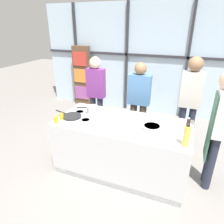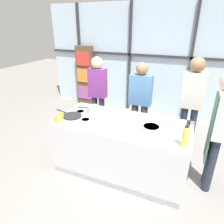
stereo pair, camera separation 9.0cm
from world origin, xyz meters
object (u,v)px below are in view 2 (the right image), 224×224
Objects in this scene: saucepan at (93,109)px; frying_pan at (72,116)px; chef at (219,125)px; juice_glass_near at (56,119)px; spectator_center_left at (140,99)px; spectator_far_left at (98,90)px; mixing_bowl at (151,128)px; juice_glass_far at (62,116)px; spectator_center_right at (192,99)px; white_plate at (155,118)px; pepper_grinder at (188,125)px; oil_bottle at (185,137)px.

frying_pan is at bearing -136.19° from saucepan.
chef is 2.33m from juice_glass_near.
spectator_center_left is at bearing 57.28° from saucepan.
spectator_center_left is (0.93, 0.00, -0.06)m from spectator_far_left.
chef reaches higher than mixing_bowl.
juice_glass_far is at bearing 53.45° from spectator_center_left.
chef is 1.08× the size of spectator_center_left.
spectator_far_left reaches higher than saucepan.
white_plate is (-0.49, -0.66, -0.17)m from spectator_center_right.
spectator_center_right is 0.84m from white_plate.
spectator_center_right is at bearing 36.89° from juice_glass_near.
spectator_far_left is 17.27× the size of juice_glass_near.
juice_glass_far reaches higher than white_plate.
spectator_center_left is at bearing 53.93° from frying_pan.
frying_pan is 5.48× the size of juice_glass_near.
spectator_center_left is 3.06× the size of frying_pan.
saucepan is (-1.51, -0.90, -0.10)m from spectator_center_right.
juice_glass_far is at bearing -167.58° from pepper_grinder.
juice_glass_near is at bearing -163.59° from pepper_grinder.
chef reaches higher than juice_glass_near.
spectator_far_left is 1.27m from juice_glass_far.
spectator_center_right reaches higher than mixing_bowl.
spectator_far_left is 4.86× the size of saucepan.
spectator_center_left is at bearing -0.00° from spectator_center_right.
juice_glass_far is (-1.88, 0.07, -0.09)m from oil_bottle.
spectator_far_left is at bearing 155.70° from pepper_grinder.
pepper_grinder is 1.93m from juice_glass_far.
spectator_center_right is 3.35× the size of frying_pan.
white_plate is (1.28, 0.48, -0.01)m from frying_pan.
frying_pan is (-0.83, -1.14, -0.03)m from spectator_center_left.
saucepan is 1.58m from oil_bottle.
white_plate is at bearing 28.38° from juice_glass_near.
saucepan is 1.05m from white_plate.
pepper_grinder is (0.95, -0.85, 0.03)m from spectator_center_left.
spectator_center_right is 2.11m from frying_pan.
spectator_far_left is at bearing 89.84° from juice_glass_near.
spectator_center_left reaches higher than saucepan.
white_plate is 1.51m from juice_glass_far.
spectator_center_right is at bearing 180.00° from spectator_center_left.
pepper_grinder is (0.01, 0.49, -0.06)m from oil_bottle.
juice_glass_far is at bearing 34.06° from spectator_center_right.
juice_glass_near is at bearing 36.89° from spectator_center_right.
saucepan is at bearing 57.28° from spectator_center_left.
white_plate is at bearing 13.11° from saucepan.
spectator_center_right reaches higher than white_plate.
chef is 2.18m from frying_pan.
pepper_grinder is at bearing 88.83° from oil_bottle.
chef is at bearing 0.49° from saucepan.
pepper_grinder is at bearing 1.74° from saucepan.
white_plate is (1.38, -0.66, -0.09)m from spectator_far_left.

